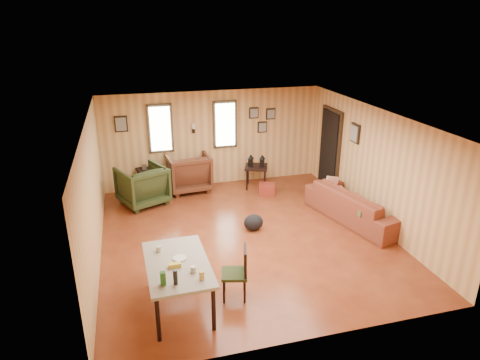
# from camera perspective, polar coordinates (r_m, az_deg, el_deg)

# --- Properties ---
(room) EXTENTS (5.54, 6.04, 2.44)m
(room) POSITION_cam_1_polar(r_m,az_deg,el_deg) (8.34, 1.35, 0.80)
(room) COLOR brown
(room) RESTS_ON ground
(sofa) EXTENTS (1.26, 2.47, 0.93)m
(sofa) POSITION_cam_1_polar(r_m,az_deg,el_deg) (9.35, 15.36, -2.57)
(sofa) COLOR brown
(sofa) RESTS_ON ground
(recliner_brown) EXTENTS (1.09, 1.03, 1.04)m
(recliner_brown) POSITION_cam_1_polar(r_m,az_deg,el_deg) (10.65, -6.96, 1.33)
(recliner_brown) COLOR #502818
(recliner_brown) RESTS_ON ground
(recliner_green) EXTENTS (1.25, 1.22, 1.00)m
(recliner_green) POSITION_cam_1_polar(r_m,az_deg,el_deg) (10.04, -12.90, -0.47)
(recliner_green) COLOR #273116
(recliner_green) RESTS_ON ground
(end_table) EXTENTS (0.68, 0.64, 0.75)m
(end_table) POSITION_cam_1_polar(r_m,az_deg,el_deg) (10.67, -11.87, 0.47)
(end_table) COLOR black
(end_table) RESTS_ON ground
(side_table) EXTENTS (0.71, 0.71, 0.88)m
(side_table) POSITION_cam_1_polar(r_m,az_deg,el_deg) (10.70, 2.19, 2.00)
(side_table) COLOR black
(side_table) RESTS_ON ground
(cooler) EXTENTS (0.46, 0.39, 0.27)m
(cooler) POSITION_cam_1_polar(r_m,az_deg,el_deg) (10.45, 3.61, -1.21)
(cooler) COLOR maroon
(cooler) RESTS_ON ground
(backpack) EXTENTS (0.41, 0.32, 0.34)m
(backpack) POSITION_cam_1_polar(r_m,az_deg,el_deg) (8.72, 1.81, -5.68)
(backpack) COLOR black
(backpack) RESTS_ON ground
(sofa_pillows) EXTENTS (0.40, 1.57, 0.33)m
(sofa_pillows) POSITION_cam_1_polar(r_m,az_deg,el_deg) (9.33, 14.26, -2.30)
(sofa_pillows) COLOR #47502D
(sofa_pillows) RESTS_ON sofa
(dining_table) EXTENTS (0.93, 1.51, 0.98)m
(dining_table) POSITION_cam_1_polar(r_m,az_deg,el_deg) (6.38, -8.33, -11.44)
(dining_table) COLOR gray
(dining_table) RESTS_ON ground
(dining_chair) EXTENTS (0.47, 0.47, 0.86)m
(dining_chair) POSITION_cam_1_polar(r_m,az_deg,el_deg) (6.64, -0.19, -11.92)
(dining_chair) COLOR #273116
(dining_chair) RESTS_ON ground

